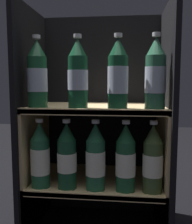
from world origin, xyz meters
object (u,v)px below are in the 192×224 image
bottle_upper_front_3 (155,76)px  bottle_lower_front_3 (126,160)px  bottle_upper_front_1 (78,75)px  bottle_upper_front_0 (37,76)px  bottle_lower_front_1 (67,157)px  bottle_lower_front_0 (40,157)px  bottle_lower_front_4 (153,160)px  bottle_upper_front_2 (118,76)px  bottle_lower_front_2 (96,159)px

bottle_upper_front_3 → bottle_lower_front_3: bearing=180.0°
bottle_lower_front_3 → bottle_upper_front_1: bearing=180.0°
bottle_upper_front_0 → bottle_upper_front_3: same height
bottle_upper_front_0 → bottle_upper_front_1: bearing=0.0°
bottle_lower_front_1 → bottle_lower_front_3: 0.23m
bottle_upper_front_1 → bottle_upper_front_3: bearing=-0.0°
bottle_upper_front_0 → bottle_upper_front_3: size_ratio=1.00×
bottle_upper_front_1 → bottle_lower_front_0: bottle_upper_front_1 is taller
bottle_lower_front_3 → bottle_lower_front_4: 0.11m
bottle_lower_front_4 → bottle_lower_front_1: bearing=-180.0°
bottle_upper_front_3 → bottle_lower_front_3: bottle_upper_front_3 is taller
bottle_upper_front_2 → bottle_lower_front_1: bottle_upper_front_2 is taller
bottle_upper_front_0 → bottle_lower_front_3: bottle_upper_front_0 is taller
bottle_lower_front_0 → bottle_lower_front_1: same height
bottle_upper_front_2 → bottle_lower_front_2: bearing=180.0°
bottle_upper_front_2 → bottle_lower_front_0: 0.45m
bottle_lower_front_1 → bottle_lower_front_2: size_ratio=1.00×
bottle_upper_front_2 → bottle_upper_front_3: same height
bottle_upper_front_1 → bottle_lower_front_4: size_ratio=1.00×
bottle_lower_front_3 → bottle_upper_front_0: bearing=180.0°
bottle_upper_front_2 → bottle_lower_front_1: size_ratio=1.00×
bottle_lower_front_0 → bottle_upper_front_2: bearing=-0.0°
bottle_upper_front_3 → bottle_lower_front_3: size_ratio=1.00×
bottle_upper_front_2 → bottle_lower_front_3: 0.33m
bottle_upper_front_2 → bottle_lower_front_4: 0.35m
bottle_upper_front_0 → bottle_lower_front_0: 0.33m
bottle_upper_front_0 → bottle_lower_front_0: bearing=-0.0°
bottle_upper_front_0 → bottle_lower_front_2: bearing=-0.0°
bottle_lower_front_4 → bottle_lower_front_3: bearing=-180.0°
bottle_lower_front_4 → bottle_upper_front_0: bearing=-180.0°
bottle_lower_front_0 → bottle_lower_front_3: bearing=0.0°
bottle_upper_front_1 → bottle_upper_front_3: size_ratio=1.00×
bottle_upper_front_3 → bottle_lower_front_1: bearing=180.0°
bottle_upper_front_1 → bottle_lower_front_4: bottle_upper_front_1 is taller
bottle_lower_front_1 → bottle_lower_front_4: same height
bottle_upper_front_0 → bottle_lower_front_2: bottle_upper_front_0 is taller
bottle_lower_front_3 → bottle_lower_front_0: bearing=-180.0°
bottle_upper_front_3 → bottle_lower_front_4: bottle_upper_front_3 is taller
bottle_upper_front_0 → bottle_upper_front_2: same height
bottle_lower_front_0 → bottle_lower_front_4: same height
bottle_upper_front_3 → bottle_lower_front_3: 0.34m
bottle_upper_front_2 → bottle_lower_front_0: bearing=180.0°
bottle_upper_front_0 → bottle_upper_front_1: size_ratio=1.00×
bottle_upper_front_2 → bottle_lower_front_1: (-0.20, 0.00, -0.33)m
bottle_lower_front_0 → bottle_lower_front_3: size_ratio=1.00×
bottle_upper_front_1 → bottle_lower_front_3: bottle_upper_front_1 is taller
bottle_lower_front_2 → bottle_lower_front_3: (0.12, 0.00, 0.00)m
bottle_upper_front_1 → bottle_upper_front_3: 0.29m
bottle_lower_front_2 → bottle_upper_front_0: bearing=180.0°
bottle_upper_front_1 → bottle_lower_front_2: (0.07, -0.00, -0.33)m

